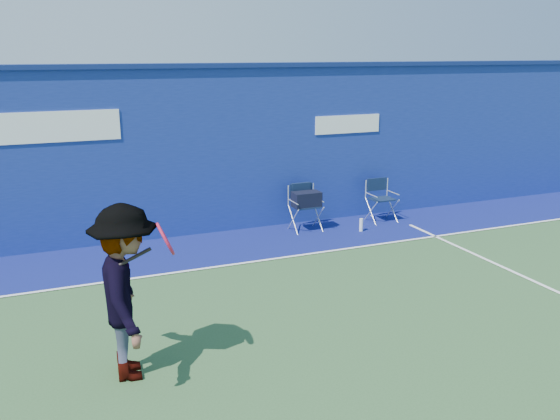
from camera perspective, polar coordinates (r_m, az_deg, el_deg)
name	(u,v)px	position (r m, az deg, el deg)	size (l,w,h in m)	color
ground	(270,370)	(6.53, -0.93, -15.15)	(80.00, 80.00, 0.00)	#30542D
stadium_wall	(163,152)	(10.80, -11.18, 5.52)	(24.00, 0.50, 3.08)	navy
out_of_bounds_strip	(181,253)	(10.13, -9.47, -4.07)	(24.00, 1.80, 0.01)	navy
court_lines	(251,344)	(7.02, -2.77, -12.77)	(24.00, 12.00, 0.01)	white
directors_chair_left	(306,211)	(11.13, 2.47, -0.13)	(0.52, 0.48, 0.88)	silver
directors_chair_right	(381,208)	(11.95, 9.72, 0.17)	(0.50, 0.45, 0.83)	silver
water_bottle	(361,225)	(11.22, 7.82, -1.44)	(0.07, 0.07, 0.25)	white
tennis_player	(127,292)	(6.25, -14.55, -7.68)	(0.89, 1.24, 1.84)	#EA4738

